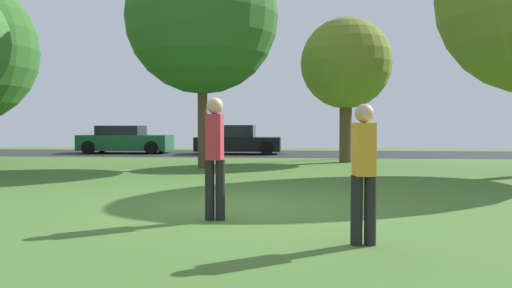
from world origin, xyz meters
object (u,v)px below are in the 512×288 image
birch_tree_lone (202,18)px  person_bystander (364,167)px  oak_tree_right (346,64)px  parked_car_green (125,140)px  person_walking (215,152)px  parked_car_black (237,141)px  street_lamp_post (342,105)px

birch_tree_lone → person_bystander: (3.87, -10.23, -3.99)m
oak_tree_right → parked_car_green: size_ratio=1.20×
person_walking → parked_car_black: person_walking is taller
street_lamp_post → person_walking: bearing=-102.7°
oak_tree_right → parked_car_green: (-10.51, 5.39, -3.06)m
birch_tree_lone → person_bystander: size_ratio=4.47×
oak_tree_right → person_walking: size_ratio=3.01×
birch_tree_lone → person_bystander: birch_tree_lone is taller
person_bystander → oak_tree_right: bearing=-9.9°
person_bystander → parked_car_black: 18.67m
person_bystander → person_walking: person_walking is taller
oak_tree_right → parked_car_green: oak_tree_right is taller
birch_tree_lone → person_walking: size_ratio=4.08×
oak_tree_right → parked_car_black: bearing=132.8°
street_lamp_post → parked_car_green: bearing=160.4°
parked_car_black → person_walking: bearing=-84.2°
oak_tree_right → birch_tree_lone: 5.86m
person_walking → street_lamp_post: bearing=-11.9°
person_walking → person_bystander: bearing=-124.0°
person_walking → parked_car_green: 18.75m
birch_tree_lone → person_walking: (1.89, -8.85, -3.88)m
person_walking → parked_car_green: (-7.48, 17.19, -0.37)m
oak_tree_right → person_bystander: bearing=-94.5°
person_bystander → person_walking: size_ratio=0.91×
person_bystander → street_lamp_post: size_ratio=0.37×
person_bystander → street_lamp_post: 14.92m
person_bystander → parked_car_green: (-9.46, 18.57, -0.27)m
street_lamp_post → parked_car_black: bearing=143.8°
oak_tree_right → person_bystander: oak_tree_right is taller
person_walking → parked_car_black: (-1.72, 16.92, -0.37)m
street_lamp_post → birch_tree_lone: bearing=-136.9°
birch_tree_lone → parked_car_black: birch_tree_lone is taller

